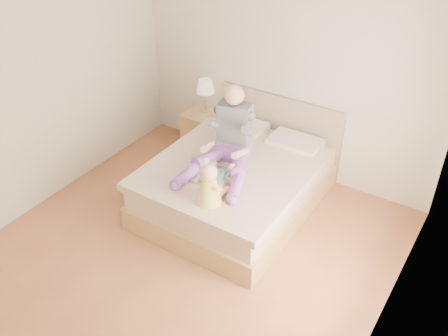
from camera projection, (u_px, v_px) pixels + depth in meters
The scene contains 7 objects.
room at pixel (186, 133), 4.42m from camera, with size 4.02×4.22×2.71m.
bed at pixel (239, 180), 5.87m from camera, with size 1.70×2.18×1.00m.
nightstand at pixel (204, 133), 6.83m from camera, with size 0.49×0.44×0.59m.
lamp at pixel (205, 88), 6.48m from camera, with size 0.23×0.23×0.47m.
adult at pixel (228, 142), 5.52m from camera, with size 0.77×1.14×0.90m.
tray at pixel (219, 176), 5.38m from camera, with size 0.54×0.45×0.14m.
baby at pixel (209, 187), 4.96m from camera, with size 0.29×0.40×0.44m.
Camera 1 is at (2.44, -3.03, 3.73)m, focal length 40.00 mm.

